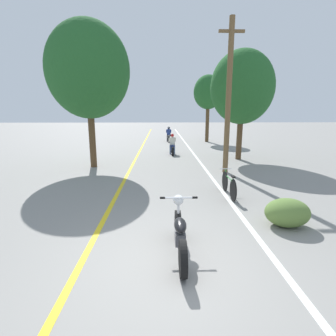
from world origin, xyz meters
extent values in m
plane|color=gray|center=(0.00, 0.00, 0.00)|extent=(120.00, 120.00, 0.00)
cube|color=yellow|center=(-1.70, 12.36, 0.00)|extent=(0.14, 48.00, 0.01)
cube|color=white|center=(2.00, 12.36, 0.00)|extent=(0.14, 48.00, 0.01)
cylinder|color=brown|center=(2.81, 7.48, 3.34)|extent=(0.24, 0.24, 6.67)
cube|color=brown|center=(2.81, 7.48, 6.07)|extent=(1.10, 0.10, 0.12)
cylinder|color=#513A23|center=(4.39, 10.80, 1.49)|extent=(0.32, 0.32, 2.98)
ellipsoid|color=#235B28|center=(4.39, 10.80, 4.10)|extent=(3.56, 3.20, 4.09)
cylinder|color=#513A23|center=(4.06, 19.75, 1.80)|extent=(0.32, 0.32, 3.61)
ellipsoid|color=#235B28|center=(4.06, 19.75, 4.44)|extent=(2.61, 2.35, 3.00)
cylinder|color=#513A23|center=(-3.63, 8.86, 1.73)|extent=(0.32, 0.32, 3.45)
ellipsoid|color=#235B28|center=(-3.63, 8.86, 4.70)|extent=(3.96, 3.56, 4.55)
ellipsoid|color=#5B7A38|center=(2.94, 1.64, 0.35)|extent=(1.10, 0.88, 0.70)
cylinder|color=black|center=(0.19, 1.03, 0.33)|extent=(0.12, 0.66, 0.66)
cylinder|color=black|center=(0.19, -0.32, 0.33)|extent=(0.12, 0.66, 0.66)
ellipsoid|color=black|center=(0.19, 0.36, 0.64)|extent=(0.24, 0.59, 0.21)
cube|color=#4C4C51|center=(0.19, 0.36, 0.38)|extent=(0.20, 0.36, 0.24)
cylinder|color=silver|center=(0.19, 0.94, 0.68)|extent=(0.06, 0.23, 0.71)
cylinder|color=silver|center=(0.19, 0.85, 1.03)|extent=(0.68, 0.04, 0.04)
cylinder|color=black|center=(-0.15, 0.85, 1.03)|extent=(0.11, 0.05, 0.05)
cylinder|color=black|center=(0.53, 0.85, 1.03)|extent=(0.11, 0.05, 0.05)
sphere|color=silver|center=(0.19, 0.94, 0.95)|extent=(0.23, 0.23, 0.23)
cylinder|color=black|center=(0.56, 13.47, 0.29)|extent=(0.12, 0.58, 0.58)
cylinder|color=black|center=(0.56, 12.08, 0.29)|extent=(0.12, 0.58, 0.58)
cube|color=navy|center=(0.56, 12.77, 0.47)|extent=(0.20, 0.89, 0.28)
cylinder|color=silver|center=(0.56, 13.37, 0.93)|extent=(0.50, 0.03, 0.03)
cylinder|color=slate|center=(0.43, 12.72, 0.31)|extent=(0.11, 0.11, 0.61)
cylinder|color=slate|center=(0.69, 12.72, 0.31)|extent=(0.11, 0.11, 0.61)
cube|color=silver|center=(0.56, 12.75, 0.88)|extent=(0.34, 0.27, 0.55)
cylinder|color=silver|center=(0.36, 12.91, 0.93)|extent=(0.08, 0.43, 0.34)
cylinder|color=silver|center=(0.76, 12.91, 0.93)|extent=(0.08, 0.43, 0.34)
sphere|color=#B21919|center=(0.56, 12.79, 1.24)|extent=(0.21, 0.21, 0.21)
cylinder|color=black|center=(0.54, 20.69, 0.32)|extent=(0.12, 0.63, 0.63)
cylinder|color=black|center=(0.54, 19.25, 0.32)|extent=(0.12, 0.63, 0.63)
cube|color=silver|center=(0.54, 19.97, 0.50)|extent=(0.20, 0.92, 0.28)
cylinder|color=silver|center=(0.54, 20.59, 0.98)|extent=(0.50, 0.03, 0.03)
cylinder|color=#38383D|center=(0.41, 19.92, 0.32)|extent=(0.11, 0.11, 0.64)
cylinder|color=#38383D|center=(0.67, 19.92, 0.32)|extent=(0.11, 0.11, 0.64)
cube|color=navy|center=(0.54, 19.95, 0.89)|extent=(0.34, 0.27, 0.53)
cylinder|color=navy|center=(0.34, 20.11, 0.94)|extent=(0.08, 0.42, 0.33)
cylinder|color=navy|center=(0.74, 20.11, 0.94)|extent=(0.08, 0.42, 0.33)
sphere|color=#2D333D|center=(0.54, 19.99, 1.26)|extent=(0.23, 0.23, 0.23)
cylinder|color=black|center=(2.09, 4.59, 0.36)|extent=(0.04, 0.71, 0.71)
cylinder|color=black|center=(2.09, 3.49, 0.36)|extent=(0.04, 0.71, 0.71)
cylinder|color=#2D8C38|center=(2.09, 4.04, 0.60)|extent=(0.04, 0.88, 0.04)
cylinder|color=#2D8C38|center=(2.09, 3.57, 0.57)|extent=(0.03, 0.03, 0.43)
cube|color=black|center=(2.09, 3.57, 0.78)|extent=(0.10, 0.20, 0.05)
cylinder|color=#2D8C38|center=(2.09, 4.54, 0.59)|extent=(0.03, 0.03, 0.46)
cylinder|color=silver|center=(2.09, 4.54, 0.82)|extent=(0.44, 0.03, 0.03)
camera|label=1|loc=(-0.18, -4.37, 2.82)|focal=28.00mm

